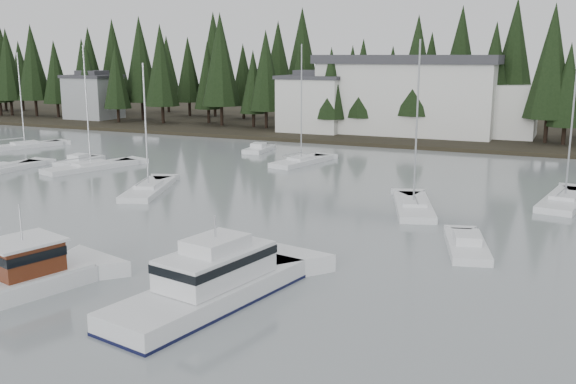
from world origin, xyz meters
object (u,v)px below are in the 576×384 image
object	(u,v)px
sailboat_9	(149,191)
runabout_4	(78,162)
sailboat_2	(25,147)
runabout_1	(467,248)
sailboat_4	(565,202)
sailboat_10	(301,163)
house_west	(313,102)
harbor_inn	(423,96)
sailboat_5	(413,209)
runabout_3	(258,150)
cabin_cruiser_center	(211,288)
sailboat_0	(91,168)
house_far_west	(93,96)

from	to	relation	value
sailboat_9	runabout_4	distance (m)	17.80
sailboat_2	runabout_1	xyz separation A→B (m)	(57.54, -21.39, 0.06)
sailboat_4	sailboat_10	distance (m)	27.62
house_west	harbor_inn	size ratio (longest dim) A/B	0.32
sailboat_9	runabout_1	bearing A→B (deg)	-122.40
sailboat_5	house_west	bearing A→B (deg)	13.24
sailboat_2	runabout_4	size ratio (longest dim) A/B	2.14
house_west	runabout_3	bearing A→B (deg)	-89.29
sailboat_5	runabout_3	size ratio (longest dim) A/B	2.47
runabout_1	runabout_4	world-z (taller)	same
runabout_4	runabout_3	bearing A→B (deg)	-45.09
cabin_cruiser_center	sailboat_9	xyz separation A→B (m)	(-17.74, 19.31, -0.66)
sailboat_0	runabout_4	distance (m)	4.04
sailboat_0	sailboat_4	world-z (taller)	sailboat_0
cabin_cruiser_center	sailboat_9	bearing A→B (deg)	53.63
house_west	runabout_3	distance (m)	18.76
sailboat_0	sailboat_10	size ratio (longest dim) A/B	0.99
cabin_cruiser_center	runabout_4	bearing A→B (deg)	60.90
house_far_west	sailboat_10	world-z (taller)	sailboat_10
sailboat_2	sailboat_0	bearing A→B (deg)	-95.39
sailboat_4	sailboat_5	distance (m)	12.55
sailboat_10	runabout_1	size ratio (longest dim) A/B	1.92
house_west	harbor_inn	bearing A→B (deg)	12.52
sailboat_5	runabout_1	distance (m)	10.25
sailboat_2	sailboat_9	world-z (taller)	sailboat_2
harbor_inn	sailboat_10	bearing A→B (deg)	-103.69
sailboat_5	sailboat_4	bearing A→B (deg)	-73.73
sailboat_2	sailboat_5	bearing A→B (deg)	-83.08
harbor_inn	runabout_1	bearing A→B (deg)	-74.44
runabout_4	sailboat_10	bearing A→B (deg)	-69.95
house_far_west	sailboat_4	world-z (taller)	sailboat_4
sailboat_4	sailboat_9	distance (m)	33.96
house_west	sailboat_10	world-z (taller)	sailboat_10
sailboat_4	sailboat_9	size ratio (longest dim) A/B	1.05
sailboat_10	runabout_3	world-z (taller)	sailboat_10
house_far_west	sailboat_10	distance (m)	56.90
sailboat_4	sailboat_9	bearing A→B (deg)	115.87
cabin_cruiser_center	sailboat_4	bearing A→B (deg)	-15.70
harbor_inn	house_far_west	bearing A→B (deg)	-178.65
house_west	runabout_4	distance (m)	36.79
runabout_1	cabin_cruiser_center	bearing A→B (deg)	129.21
sailboat_5	sailboat_9	distance (m)	22.29
sailboat_2	runabout_1	size ratio (longest dim) A/B	1.80
house_west	runabout_1	bearing A→B (deg)	-58.75
cabin_cruiser_center	sailboat_10	distance (m)	39.59
sailboat_2	runabout_4	distance (m)	16.09
sailboat_4	sailboat_0	bearing A→B (deg)	103.05
sailboat_0	sailboat_9	size ratio (longest dim) A/B	1.14
sailboat_0	sailboat_4	distance (m)	44.63
sailboat_2	runabout_3	world-z (taller)	sailboat_2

